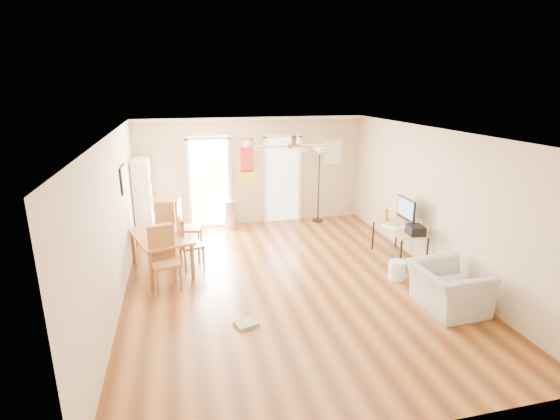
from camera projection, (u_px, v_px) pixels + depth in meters
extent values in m
plane|color=brown|center=(288.00, 282.00, 7.47)|extent=(7.00, 7.00, 0.00)
cube|color=red|center=(247.00, 162.00, 10.25)|extent=(0.46, 0.03, 1.10)
cube|color=white|center=(333.00, 152.00, 10.68)|extent=(0.50, 0.04, 0.60)
cube|color=black|center=(123.00, 179.00, 7.68)|extent=(0.04, 0.66, 0.48)
cylinder|color=silver|center=(230.00, 214.00, 10.22)|extent=(0.36, 0.36, 0.67)
cube|color=white|center=(391.00, 227.00, 8.25)|extent=(0.24, 0.42, 0.01)
cube|color=black|center=(415.00, 230.00, 7.86)|extent=(0.32, 0.36, 0.17)
cylinder|color=orange|center=(386.00, 215.00, 8.62)|extent=(0.09, 0.09, 0.25)
cylinder|color=white|center=(397.00, 270.00, 7.55)|extent=(0.37, 0.37, 0.34)
cylinder|color=white|center=(423.00, 274.00, 7.47)|extent=(0.29, 0.29, 0.28)
cube|color=gray|center=(246.00, 324.00, 6.12)|extent=(0.37, 0.33, 0.04)
imported|color=#AAAAA5|center=(448.00, 288.00, 6.49)|extent=(0.95, 1.08, 0.69)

